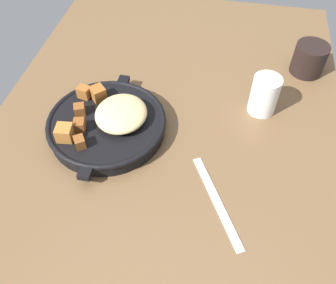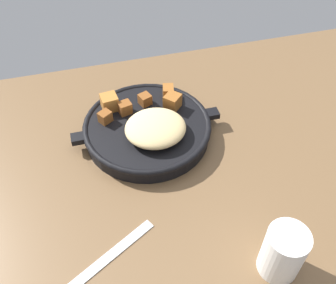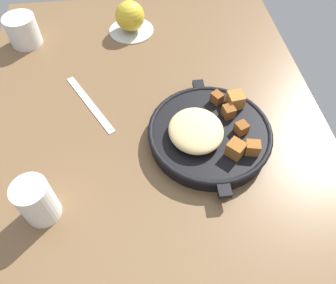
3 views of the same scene
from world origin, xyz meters
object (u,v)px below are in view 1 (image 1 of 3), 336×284
at_px(cast_iron_skillet, 108,123).
at_px(coffee_mug_dark, 309,59).
at_px(white_creamer_pitcher, 264,95).
at_px(butter_knife, 217,201).

relative_size(cast_iron_skillet, coffee_mug_dark, 3.72).
bearing_deg(white_creamer_pitcher, butter_knife, -15.54).
height_order(butter_knife, coffee_mug_dark, coffee_mug_dark).
height_order(cast_iron_skillet, coffee_mug_dark, coffee_mug_dark).
bearing_deg(cast_iron_skillet, white_creamer_pitcher, 111.60).
xyz_separation_m(cast_iron_skillet, white_creamer_pitcher, (-0.13, 0.32, 0.02)).
xyz_separation_m(butter_knife, white_creamer_pitcher, (-0.26, 0.07, 0.04)).
distance_m(cast_iron_skillet, coffee_mug_dark, 0.52).
xyz_separation_m(coffee_mug_dark, white_creamer_pitcher, (0.16, -0.11, 0.01)).
xyz_separation_m(cast_iron_skillet, coffee_mug_dark, (-0.29, 0.43, 0.01)).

